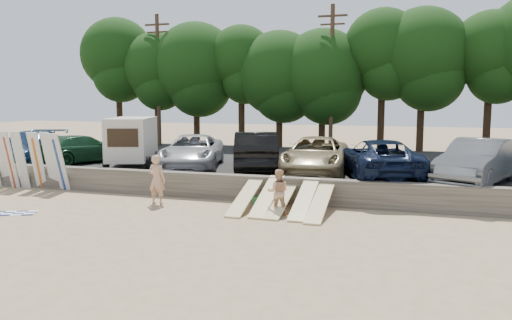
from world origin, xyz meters
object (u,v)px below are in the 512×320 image
at_px(car_3, 256,151).
at_px(car_6, 478,161).
at_px(box_trailer, 132,139).
at_px(car_5, 379,159).
at_px(car_0, 30,147).
at_px(car_2, 193,151).
at_px(beachgoer_b, 278,192).
at_px(car_4, 316,155).
at_px(beachgoer_a, 157,180).
at_px(cooler, 259,201).
at_px(car_1, 82,149).

distance_m(car_3, car_6, 9.33).
distance_m(box_trailer, car_5, 11.78).
bearing_deg(car_0, car_2, -10.17).
bearing_deg(box_trailer, beachgoer_b, -48.67).
height_order(box_trailer, beachgoer_b, box_trailer).
relative_size(car_4, car_6, 1.08).
height_order(beachgoer_a, beachgoer_b, beachgoer_a).
bearing_deg(box_trailer, car_6, -21.12).
distance_m(car_3, car_4, 2.79).
xyz_separation_m(car_4, car_5, (2.77, -0.60, 0.01)).
relative_size(car_6, beachgoer_a, 2.78).
relative_size(car_5, beachgoer_a, 3.06).
height_order(car_2, car_4, car_4).
height_order(car_3, car_4, car_3).
relative_size(box_trailer, car_0, 0.74).
bearing_deg(cooler, beachgoer_a, -157.24).
bearing_deg(car_1, beachgoer_b, 177.49).
distance_m(car_1, car_3, 9.34).
height_order(car_0, car_5, car_0).
bearing_deg(car_3, beachgoer_b, 96.87).
bearing_deg(car_1, car_6, -161.24).
bearing_deg(car_3, beachgoer_a, 48.23).
bearing_deg(beachgoer_b, car_3, -76.64).
relative_size(car_5, cooler, 15.24).
xyz_separation_m(box_trailer, beachgoer_a, (3.93, -4.76, -1.07)).
bearing_deg(cooler, car_3, 115.40).
xyz_separation_m(box_trailer, beachgoer_b, (8.69, -4.95, -1.24)).
bearing_deg(beachgoer_a, box_trailer, -46.93).
xyz_separation_m(box_trailer, car_3, (6.20, 0.40, -0.43)).
xyz_separation_m(car_1, car_3, (9.34, 0.10, 0.17)).
bearing_deg(cooler, car_1, 166.03).
relative_size(car_3, car_4, 0.94).
distance_m(beachgoer_a, beachgoer_b, 4.76).
height_order(box_trailer, car_6, box_trailer).
distance_m(car_0, beachgoer_b, 14.99).
xyz_separation_m(car_1, cooler, (10.74, -3.99, -1.25)).
bearing_deg(beachgoer_a, car_1, -32.13).
bearing_deg(car_6, car_0, -157.06).
relative_size(car_4, cooler, 15.04).
distance_m(car_4, car_5, 2.84).
distance_m(car_1, car_6, 18.63).
bearing_deg(car_2, car_1, 166.55).
bearing_deg(box_trailer, car_3, -15.28).
relative_size(car_2, car_6, 1.06).
bearing_deg(beachgoer_b, car_6, -158.75).
height_order(car_1, car_6, car_6).
bearing_deg(car_0, beachgoer_a, -41.20).
xyz_separation_m(car_4, beachgoer_a, (-5.06, -5.12, -0.55)).
bearing_deg(car_2, beachgoer_b, -59.53).
distance_m(car_0, cooler, 13.67).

